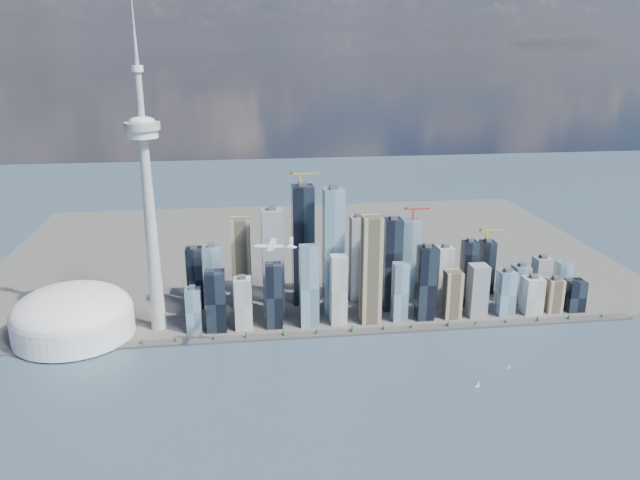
{
  "coord_description": "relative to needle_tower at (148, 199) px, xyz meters",
  "views": [
    {
      "loc": [
        -147.68,
        -716.81,
        478.67
      ],
      "look_at": [
        -21.23,
        260.0,
        169.13
      ],
      "focal_mm": 35.0,
      "sensor_mm": 36.0,
      "label": 1
    }
  ],
  "objects": [
    {
      "name": "seawall",
      "position": [
        300.0,
        -60.0,
        -233.84
      ],
      "size": [
        1100.0,
        22.0,
        4.0
      ],
      "primitive_type": "cube",
      "color": "#383838",
      "rests_on": "ground"
    },
    {
      "name": "shoreline_trees",
      "position": [
        300.0,
        -60.0,
        -227.06
      ],
      "size": [
        960.53,
        7.2,
        8.8
      ],
      "color": "#3F2D1E",
      "rests_on": "seawall"
    },
    {
      "name": "land",
      "position": [
        300.0,
        390.0,
        -234.34
      ],
      "size": [
        1400.0,
        900.0,
        3.0
      ],
      "primitive_type": "cube",
      "color": "#4C4C47",
      "rests_on": "ground"
    },
    {
      "name": "needle_tower",
      "position": [
        0.0,
        0.0,
        0.0
      ],
      "size": [
        56.0,
        56.0,
        550.5
      ],
      "color": "#9A9A95",
      "rests_on": "land"
    },
    {
      "name": "sailboat_west",
      "position": [
        485.05,
        -257.2,
        -232.48
      ],
      "size": [
        7.56,
        3.37,
        10.46
      ],
      "rotation": [
        0.0,
        0.0,
        0.22
      ],
      "color": "white",
      "rests_on": "ground"
    },
    {
      "name": "airplane",
      "position": [
        198.11,
        -140.38,
        -45.2
      ],
      "size": [
        68.11,
        60.5,
        16.64
      ],
      "rotation": [
        0.0,
        0.0,
        -0.17
      ],
      "color": "white",
      "rests_on": "ground"
    },
    {
      "name": "ground",
      "position": [
        300.0,
        -310.0,
        -235.84
      ],
      "size": [
        4000.0,
        4000.0,
        0.0
      ],
      "primitive_type": "plane",
      "color": "#304855",
      "rests_on": "ground"
    },
    {
      "name": "skyscraper_cluster",
      "position": [
        359.62,
        26.82,
        -156.8
      ],
      "size": [
        736.0,
        142.0,
        254.93
      ],
      "color": "black",
      "rests_on": "land"
    },
    {
      "name": "dome_stadium",
      "position": [
        -140.0,
        -10.0,
        -196.4
      ],
      "size": [
        200.0,
        200.0,
        86.0
      ],
      "color": "silver",
      "rests_on": "land"
    },
    {
      "name": "sailboat_east",
      "position": [
        553.25,
        -211.67,
        -233.13
      ],
      "size": [
        6.06,
        3.15,
        8.46
      ],
      "rotation": [
        0.0,
        0.0,
        -0.31
      ],
      "color": "white",
      "rests_on": "ground"
    }
  ]
}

